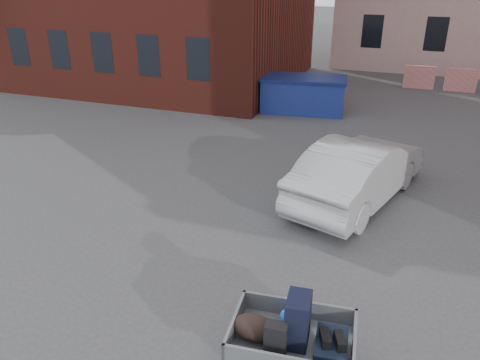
% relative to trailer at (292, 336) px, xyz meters
% --- Properties ---
extents(ground, '(120.00, 120.00, 0.00)m').
position_rel_trailer_xyz_m(ground, '(-1.17, 2.61, -0.61)').
color(ground, '#38383A').
rests_on(ground, ground).
extents(barriers, '(4.70, 0.18, 1.00)m').
position_rel_trailer_xyz_m(barriers, '(3.03, 17.61, -0.11)').
color(barriers, red).
rests_on(barriers, ground).
extents(trailer, '(1.70, 1.87, 1.20)m').
position_rel_trailer_xyz_m(trailer, '(0.00, 0.00, 0.00)').
color(trailer, black).
rests_on(trailer, ground).
extents(dumpster, '(3.28, 2.00, 1.30)m').
position_rel_trailer_xyz_m(dumpster, '(-2.70, 12.27, 0.05)').
color(dumpster, navy).
rests_on(dumpster, ground).
extents(silver_car, '(2.81, 4.75, 1.48)m').
position_rel_trailer_xyz_m(silver_car, '(0.15, 5.50, 0.13)').
color(silver_car, '#A4A7AB').
rests_on(silver_car, ground).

